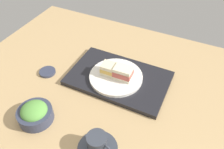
# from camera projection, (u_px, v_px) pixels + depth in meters

# --- Properties ---
(ground_plane) EXTENTS (1.40, 1.00, 0.03)m
(ground_plane) POSITION_uv_depth(u_px,v_px,m) (113.00, 88.00, 1.03)
(ground_plane) COLOR tan
(serving_tray) EXTENTS (0.44, 0.28, 0.02)m
(serving_tray) POSITION_uv_depth(u_px,v_px,m) (119.00, 78.00, 1.04)
(serving_tray) COLOR black
(serving_tray) RESTS_ON ground_plane
(sandwich_plate) EXTENTS (0.24, 0.24, 0.01)m
(sandwich_plate) POSITION_uv_depth(u_px,v_px,m) (116.00, 77.00, 1.02)
(sandwich_plate) COLOR white
(sandwich_plate) RESTS_ON serving_tray
(sandwich_near) EXTENTS (0.08, 0.06, 0.06)m
(sandwich_near) POSITION_uv_depth(u_px,v_px,m) (123.00, 73.00, 0.99)
(sandwich_near) COLOR #EFE5C1
(sandwich_near) RESTS_ON sandwich_plate
(sandwich_far) EXTENTS (0.08, 0.06, 0.05)m
(sandwich_far) POSITION_uv_depth(u_px,v_px,m) (110.00, 69.00, 1.01)
(sandwich_far) COLOR beige
(sandwich_far) RESTS_ON sandwich_plate
(salad_bowl) EXTENTS (0.13, 0.13, 0.08)m
(salad_bowl) POSITION_uv_depth(u_px,v_px,m) (35.00, 113.00, 0.87)
(salad_bowl) COLOR #33384C
(salad_bowl) RESTS_ON ground_plane
(coffee_cup) EXTENTS (0.14, 0.14, 0.08)m
(coffee_cup) POSITION_uv_depth(u_px,v_px,m) (97.00, 144.00, 0.78)
(coffee_cup) COLOR #333842
(coffee_cup) RESTS_ON ground_plane
(small_sauce_dish) EXTENTS (0.08, 0.08, 0.01)m
(small_sauce_dish) POSITION_uv_depth(u_px,v_px,m) (47.00, 72.00, 1.08)
(small_sauce_dish) COLOR #33384C
(small_sauce_dish) RESTS_ON ground_plane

